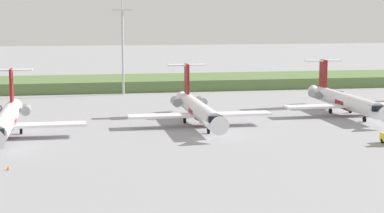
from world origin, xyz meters
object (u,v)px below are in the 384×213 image
regional_jet_second (6,119)px  safety_cone_rear_marker (8,168)px  regional_jet_third (198,109)px  antenna_mast (123,41)px  regional_jet_fourth (345,100)px

regional_jet_second → safety_cone_rear_marker: (2.13, -21.22, -2.26)m
regional_jet_second → regional_jet_third: bearing=9.8°
regional_jet_third → regional_jet_second: bearing=-170.2°
regional_jet_third → safety_cone_rear_marker: size_ratio=56.36×
regional_jet_third → antenna_mast: bearing=101.6°
regional_jet_second → safety_cone_rear_marker: bearing=-84.3°
safety_cone_rear_marker → regional_jet_third: bearing=44.0°
antenna_mast → safety_cone_rear_marker: (-18.53, -68.42, -11.40)m
regional_jet_fourth → safety_cone_rear_marker: regional_jet_fourth is taller
regional_jet_fourth → safety_cone_rear_marker: size_ratio=56.36×
regional_jet_third → antenna_mast: (-8.67, 42.13, 9.14)m
antenna_mast → safety_cone_rear_marker: bearing=-105.2°
regional_jet_fourth → antenna_mast: (-36.15, 36.52, 9.14)m
regional_jet_fourth → antenna_mast: bearing=134.7°
regional_jet_third → antenna_mast: antenna_mast is taller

